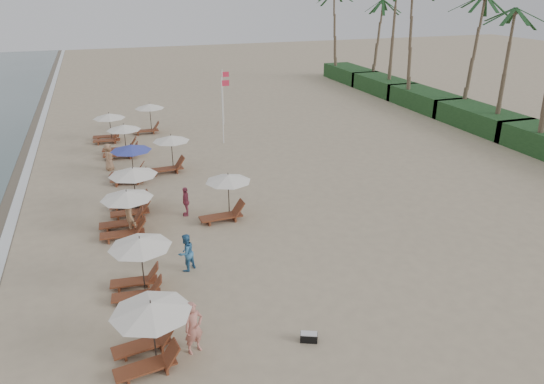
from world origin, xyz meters
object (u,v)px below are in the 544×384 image
object	(u,v)px
beachgoer_mid_b	(131,215)
lounger_station_0	(147,330)
lounger_station_3	(131,189)
beachgoer_far_b	(109,157)
inland_station_2	(148,115)
lounger_station_6	(107,127)
inland_station_1	(168,152)
duffel_bag	(309,337)
beachgoer_near	(194,328)
beachgoer_mid_a	(186,253)
lounger_station_2	(123,212)
beachgoer_far_a	(186,201)
inland_station_0	(225,194)
lounger_station_4	(129,162)
lounger_station_1	(137,264)
flag_pole_near	(223,108)
lounger_station_5	(121,142)

from	to	relation	value
beachgoer_mid_b	lounger_station_0	bearing A→B (deg)	171.03
lounger_station_3	beachgoer_far_b	size ratio (longest dim) A/B	1.54
lounger_station_0	inland_station_2	world-z (taller)	inland_station_2
lounger_station_6	inland_station_1	xyz separation A→B (m)	(3.25, -7.95, 0.21)
beachgoer_far_b	duffel_bag	size ratio (longest dim) A/B	2.72
lounger_station_6	beachgoer_near	distance (m)	24.79
beachgoer_mid_a	lounger_station_2	bearing A→B (deg)	-97.24
lounger_station_0	lounger_station_2	size ratio (longest dim) A/B	0.98
lounger_station_0	beachgoer_far_a	bearing A→B (deg)	73.91
lounger_station_2	inland_station_0	world-z (taller)	inland_station_0
lounger_station_4	inland_station_0	xyz separation A→B (m)	(4.00, -6.89, 0.18)
lounger_station_1	lounger_station_0	bearing A→B (deg)	-91.07
inland_station_2	flag_pole_near	world-z (taller)	flag_pole_near
beachgoer_mid_b	flag_pole_near	distance (m)	14.71
beachgoer_far_b	flag_pole_near	xyz separation A→B (m)	(8.07, 3.22, 1.76)
lounger_station_1	lounger_station_6	size ratio (longest dim) A/B	0.97
lounger_station_3	lounger_station_6	distance (m)	13.39
flag_pole_near	lounger_station_6	bearing A→B (deg)	158.00
lounger_station_3	flag_pole_near	distance (m)	12.59
lounger_station_1	beachgoer_near	world-z (taller)	lounger_station_1
beachgoer_mid_b	beachgoer_far_a	bearing A→B (deg)	-74.01
beachgoer_mid_b	lounger_station_1	bearing A→B (deg)	170.76
beachgoer_mid_a	flag_pole_near	bearing A→B (deg)	-143.03
lounger_station_5	beachgoer_near	xyz separation A→B (m)	(0.88, -20.98, -0.09)
lounger_station_2	beachgoer_far_b	distance (m)	9.24
beachgoer_mid_a	lounger_station_6	bearing A→B (deg)	-117.84
lounger_station_6	lounger_station_5	bearing A→B (deg)	-79.58
lounger_station_0	inland_station_2	distance (m)	26.28
beachgoer_mid_a	duffel_bag	bearing A→B (deg)	83.13
lounger_station_4	inland_station_0	distance (m)	7.97
lounger_station_5	duffel_bag	size ratio (longest dim) A/B	4.46
lounger_station_2	flag_pole_near	distance (m)	14.76
lounger_station_0	beachgoer_near	distance (m)	1.42
flag_pole_near	inland_station_1	bearing A→B (deg)	-134.09
inland_station_2	beachgoer_near	world-z (taller)	inland_station_2
inland_station_1	duffel_bag	xyz separation A→B (m)	(1.90, -17.52, -1.14)
lounger_station_5	flag_pole_near	size ratio (longest dim) A/B	0.59
lounger_station_3	inland_station_2	bearing A→B (deg)	80.59
lounger_station_0	beachgoer_near	size ratio (longest dim) A/B	1.47
inland_station_1	flag_pole_near	distance (m)	6.77
inland_station_2	flag_pole_near	size ratio (longest dim) A/B	0.57
inland_station_0	beachgoer_mid_a	world-z (taller)	inland_station_0
lounger_station_2	inland_station_0	distance (m)	4.76
lounger_station_2	inland_station_0	bearing A→B (deg)	0.01
lounger_station_4	beachgoer_mid_b	bearing A→B (deg)	-93.59
inland_station_1	lounger_station_4	bearing A→B (deg)	-161.74
lounger_station_3	lounger_station_4	bearing A→B (deg)	87.08
inland_station_0	inland_station_1	xyz separation A→B (m)	(-1.60, 7.68, -0.02)
lounger_station_4	duffel_bag	bearing A→B (deg)	-75.59
lounger_station_6	inland_station_0	bearing A→B (deg)	-72.78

